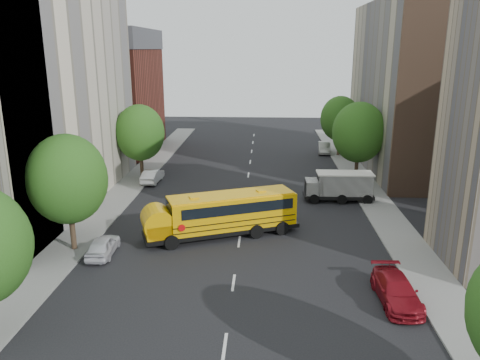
# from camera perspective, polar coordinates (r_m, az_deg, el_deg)

# --- Properties ---
(ground) EXTENTS (120.00, 120.00, 0.00)m
(ground) POSITION_cam_1_polar(r_m,az_deg,el_deg) (34.97, 0.08, -6.23)
(ground) COLOR black
(ground) RESTS_ON ground
(sidewalk_left) EXTENTS (3.00, 80.00, 0.12)m
(sidewalk_left) POSITION_cam_1_polar(r_m,az_deg,el_deg) (41.72, -15.55, -3.04)
(sidewalk_left) COLOR slate
(sidewalk_left) RESTS_ON ground
(sidewalk_right) EXTENTS (3.00, 80.00, 0.12)m
(sidewalk_right) POSITION_cam_1_polar(r_m,az_deg,el_deg) (40.79, 16.85, -3.58)
(sidewalk_right) COLOR slate
(sidewalk_right) RESTS_ON ground
(lane_markings) EXTENTS (0.15, 64.00, 0.01)m
(lane_markings) POSITION_cam_1_polar(r_m,az_deg,el_deg) (44.39, 0.75, -1.40)
(lane_markings) COLOR silver
(lane_markings) RESTS_ON ground
(building_left_cream) EXTENTS (10.00, 26.00, 20.00)m
(building_left_cream) POSITION_cam_1_polar(r_m,az_deg,el_deg) (43.25, -24.44, 10.28)
(building_left_cream) COLOR beige
(building_left_cream) RESTS_ON ground
(building_left_redbrick) EXTENTS (10.00, 15.00, 13.00)m
(building_left_redbrick) POSITION_cam_1_polar(r_m,az_deg,el_deg) (63.85, -15.12, 9.28)
(building_left_redbrick) COLOR maroon
(building_left_redbrick) RESTS_ON ground
(building_right_far) EXTENTS (10.00, 22.00, 18.00)m
(building_right_far) POSITION_cam_1_polar(r_m,az_deg,el_deg) (55.02, 20.66, 10.50)
(building_right_far) COLOR tan
(building_right_far) RESTS_ON ground
(building_right_sidewall) EXTENTS (10.10, 0.30, 18.00)m
(building_right_sidewall) POSITION_cam_1_polar(r_m,az_deg,el_deg) (44.68, 24.80, 9.07)
(building_right_sidewall) COLOR brown
(building_right_sidewall) RESTS_ON ground
(street_tree_1) EXTENTS (5.12, 5.12, 7.90)m
(street_tree_1) POSITION_cam_1_polar(r_m,az_deg,el_deg) (32.13, -20.30, 0.09)
(street_tree_1) COLOR #38281C
(street_tree_1) RESTS_ON ground
(street_tree_2) EXTENTS (4.99, 4.99, 7.71)m
(street_tree_2) POSITION_cam_1_polar(r_m,az_deg,el_deg) (48.79, -12.11, 5.65)
(street_tree_2) COLOR #38281C
(street_tree_2) RESTS_ON ground
(street_tree_4) EXTENTS (5.25, 5.25, 8.10)m
(street_tree_4) POSITION_cam_1_polar(r_m,az_deg,el_deg) (47.99, 14.28, 5.65)
(street_tree_4) COLOR #38281C
(street_tree_4) RESTS_ON ground
(street_tree_5) EXTENTS (4.86, 4.86, 7.51)m
(street_tree_5) POSITION_cam_1_polar(r_m,az_deg,el_deg) (59.72, 12.10, 7.32)
(street_tree_5) COLOR #38281C
(street_tree_5) RESTS_ON ground
(school_bus) EXTENTS (11.30, 6.52, 3.16)m
(school_bus) POSITION_cam_1_polar(r_m,az_deg,el_deg) (33.51, -2.41, -4.01)
(school_bus) COLOR black
(school_bus) RESTS_ON ground
(safari_truck) EXTENTS (6.09, 2.31, 2.59)m
(safari_truck) POSITION_cam_1_polar(r_m,az_deg,el_deg) (42.26, 12.00, -0.70)
(safari_truck) COLOR black
(safari_truck) RESTS_ON ground
(parked_car_0) EXTENTS (1.69, 3.87, 1.30)m
(parked_car_0) POSITION_cam_1_polar(r_m,az_deg,el_deg) (32.15, -16.38, -7.69)
(parked_car_0) COLOR silver
(parked_car_0) RESTS_ON ground
(parked_car_1) EXTENTS (1.62, 4.16, 1.35)m
(parked_car_1) POSITION_cam_1_polar(r_m,az_deg,el_deg) (48.07, -10.63, 0.50)
(parked_car_1) COLOR silver
(parked_car_1) RESTS_ON ground
(parked_car_3) EXTENTS (2.10, 4.80, 1.37)m
(parked_car_3) POSITION_cam_1_polar(r_m,az_deg,el_deg) (26.84, 18.53, -12.65)
(parked_car_3) COLOR maroon
(parked_car_3) RESTS_ON ground
(parked_car_4) EXTENTS (1.95, 4.45, 1.49)m
(parked_car_4) POSITION_cam_1_polar(r_m,az_deg,el_deg) (46.02, 11.84, -0.15)
(parked_car_4) COLOR #3D3862
(parked_car_4) RESTS_ON ground
(parked_car_5) EXTENTS (1.81, 4.34, 1.39)m
(parked_car_5) POSITION_cam_1_polar(r_m,az_deg,el_deg) (61.67, 10.23, 3.90)
(parked_car_5) COLOR #A1A09B
(parked_car_5) RESTS_ON ground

